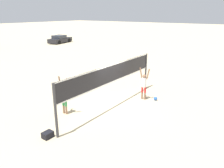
{
  "coord_description": "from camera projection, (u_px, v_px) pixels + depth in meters",
  "views": [
    {
      "loc": [
        -9.3,
        -6.76,
        5.15
      ],
      "look_at": [
        0.0,
        0.0,
        1.36
      ],
      "focal_mm": 35.0,
      "sensor_mm": 36.0,
      "label": 1
    }
  ],
  "objects": [
    {
      "name": "ground_plane",
      "position": [
        112.0,
        106.0,
        12.53
      ],
      "size": [
        200.0,
        200.0,
        0.0
      ],
      "primitive_type": "plane",
      "color": "beige"
    },
    {
      "name": "volleyball_net",
      "position": [
        112.0,
        77.0,
        11.98
      ],
      "size": [
        8.12,
        0.12,
        2.47
      ],
      "color": "#38383D",
      "rests_on": "ground_plane"
    },
    {
      "name": "player_spiker",
      "position": [
        144.0,
        83.0,
        13.28
      ],
      "size": [
        0.28,
        0.68,
        1.98
      ],
      "rotation": [
        0.0,
        0.0,
        1.57
      ],
      "color": "#8C664C",
      "rests_on": "ground_plane"
    },
    {
      "name": "player_blocker",
      "position": [
        64.0,
        95.0,
        11.32
      ],
      "size": [
        0.28,
        0.69,
        2.03
      ],
      "rotation": [
        0.0,
        0.0,
        -1.57
      ],
      "color": "#8C664C",
      "rests_on": "ground_plane"
    },
    {
      "name": "volleyball",
      "position": [
        155.0,
        98.0,
        13.39
      ],
      "size": [
        0.23,
        0.23,
        0.23
      ],
      "color": "blue",
      "rests_on": "ground_plane"
    },
    {
      "name": "gear_bag",
      "position": [
        48.0,
        135.0,
        9.38
      ],
      "size": [
        0.45,
        0.34,
        0.27
      ],
      "color": "black",
      "rests_on": "ground_plane"
    },
    {
      "name": "parked_car_far",
      "position": [
        60.0,
        39.0,
        38.3
      ],
      "size": [
        4.96,
        2.79,
        1.36
      ],
      "rotation": [
        0.0,
        0.0,
        0.21
      ],
      "color": "#232328",
      "rests_on": "ground_plane"
    }
  ]
}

